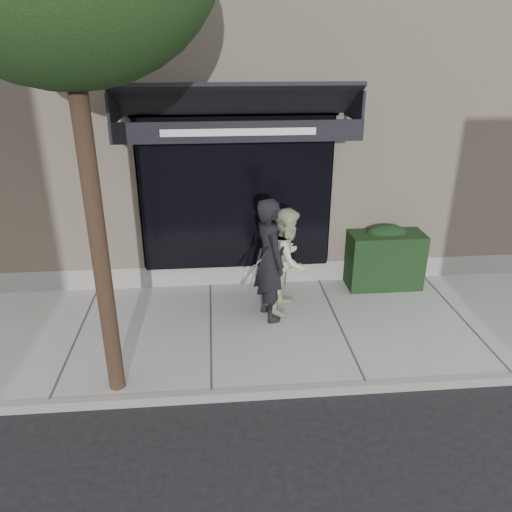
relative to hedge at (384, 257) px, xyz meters
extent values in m
plane|color=black|center=(-1.10, -1.25, -0.66)|extent=(80.00, 80.00, 0.00)
cube|color=#989993|center=(-1.10, -1.25, -0.60)|extent=(20.00, 3.00, 0.12)
cube|color=gray|center=(-1.10, -2.80, -0.59)|extent=(20.00, 0.10, 0.14)
cube|color=beige|center=(-1.10, 3.75, 2.09)|extent=(14.00, 7.00, 5.50)
cube|color=gray|center=(-1.10, 0.45, -0.41)|extent=(14.02, 0.42, 0.50)
cube|color=black|center=(-2.60, 0.30, 1.14)|extent=(3.20, 0.30, 2.60)
cube|color=gray|center=(-4.20, 0.45, 1.14)|extent=(0.08, 0.40, 2.60)
cube|color=gray|center=(-1.00, 0.45, 1.14)|extent=(0.08, 0.40, 2.60)
cube|color=gray|center=(-2.60, 0.45, 2.48)|extent=(3.36, 0.40, 0.12)
cube|color=black|center=(-2.60, -0.25, 2.74)|extent=(3.60, 1.03, 0.55)
cube|color=black|center=(-2.60, -0.75, 2.35)|extent=(3.60, 0.05, 0.30)
cube|color=white|center=(-2.60, -0.78, 2.35)|extent=(2.20, 0.01, 0.10)
cube|color=black|center=(-4.38, -0.25, 2.66)|extent=(0.04, 1.00, 0.45)
cube|color=black|center=(-0.82, -0.25, 2.66)|extent=(0.04, 1.00, 0.45)
cube|color=black|center=(0.00, 0.00, -0.04)|extent=(1.30, 0.70, 1.00)
ellipsoid|color=black|center=(0.00, 0.00, 0.46)|extent=(0.71, 0.38, 0.27)
cylinder|color=black|center=(-4.30, -2.55, 1.74)|extent=(0.20, 0.20, 4.80)
imported|color=black|center=(-2.16, -0.96, 0.44)|extent=(0.65, 0.82, 1.97)
torus|color=silver|center=(-2.46, -1.31, 0.29)|extent=(0.15, 0.32, 0.30)
cylinder|color=silver|center=(-2.46, -1.31, 0.29)|extent=(0.12, 0.28, 0.26)
cylinder|color=silver|center=(-2.46, -1.31, 0.29)|extent=(0.18, 0.05, 0.06)
cylinder|color=black|center=(-2.46, -1.31, 0.29)|extent=(0.20, 0.07, 0.08)
torus|color=silver|center=(-2.52, -1.26, 0.35)|extent=(0.22, 0.32, 0.26)
cylinder|color=silver|center=(-2.52, -1.26, 0.35)|extent=(0.19, 0.28, 0.22)
cylinder|color=silver|center=(-2.52, -1.26, 0.35)|extent=(0.16, 0.03, 0.12)
cylinder|color=black|center=(-2.52, -1.26, 0.35)|extent=(0.18, 0.05, 0.15)
imported|color=beige|center=(-1.84, -0.71, 0.32)|extent=(0.92, 1.02, 1.72)
torus|color=silver|center=(-2.09, -1.01, 0.18)|extent=(0.14, 0.32, 0.30)
cylinder|color=silver|center=(-2.09, -1.01, 0.18)|extent=(0.11, 0.28, 0.26)
cylinder|color=silver|center=(-2.09, -1.01, 0.18)|extent=(0.18, 0.05, 0.06)
cylinder|color=black|center=(-2.09, -1.01, 0.18)|extent=(0.20, 0.06, 0.08)
camera|label=1|loc=(-2.99, -7.90, 3.53)|focal=35.00mm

